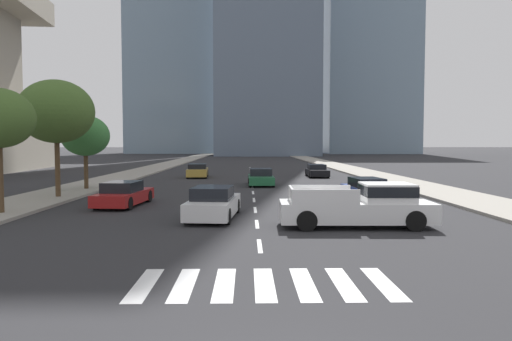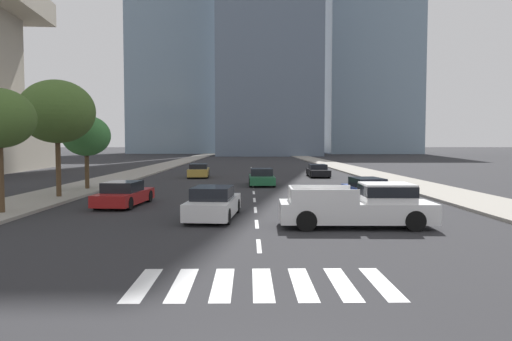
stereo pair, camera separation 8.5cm
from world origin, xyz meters
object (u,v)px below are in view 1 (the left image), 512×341
Objects in this scene: sedan_gold_1 at (198,171)px; sedan_white_4 at (213,204)px; sedan_green_3 at (261,178)px; street_tree_second at (56,112)px; pickup_truck at (364,206)px; sedan_red_5 at (124,195)px; sedan_black_0 at (317,171)px; street_tree_third at (85,136)px; sedan_blue_2 at (368,190)px.

sedan_white_4 reaches higher than sedan_gold_1.
sedan_green_3 is (5.68, -8.59, -0.01)m from sedan_gold_1.
sedan_green_3 is at bearing 36.24° from street_tree_second.
sedan_gold_1 is at bearing 110.19° from pickup_truck.
pickup_truck is at bearing -164.14° from sedan_gold_1.
sedan_black_0 is at bearing -26.26° from sedan_red_5.
sedan_white_4 is at bearing -9.36° from sedan_green_3.
sedan_red_5 is 9.61m from street_tree_third.
pickup_truck is at bearing -20.44° from sedan_blue_2.
street_tree_third is at bearing 150.85° from sedan_gold_1.
pickup_truck reaches higher than sedan_gold_1.
street_tree_third is at bearing 43.45° from sedan_white_4.
sedan_gold_1 is 1.00× the size of sedan_red_5.
pickup_truck is at bearing 10.01° from sedan_green_3.
pickup_truck is at bearing -115.25° from sedan_red_5.
pickup_truck is 1.23× the size of sedan_black_0.
sedan_green_3 is at bearing -155.63° from sedan_blue_2.
sedan_black_0 is 11.31m from sedan_gold_1.
sedan_red_5 is 7.03m from street_tree_second.
pickup_truck reaches higher than sedan_black_0.
pickup_truck is at bearing -105.36° from sedan_white_4.
sedan_black_0 is 1.06× the size of sedan_green_3.
sedan_gold_1 is 20.45m from sedan_red_5.
street_tree_third is at bearing -114.19° from sedan_blue_2.
street_tree_third is at bearing 138.40° from pickup_truck.
sedan_white_4 is at bearing -175.40° from sedan_gold_1.
sedan_gold_1 is 10.30m from sedan_green_3.
street_tree_third is (-6.17, -12.49, 3.08)m from sedan_gold_1.
sedan_white_4 is at bearing -58.65° from sedan_blue_2.
sedan_gold_1 is (-9.05, 26.73, -0.22)m from pickup_truck.
street_tree_third reaches higher than sedan_white_4.
sedan_green_3 reaches higher than sedan_blue_2.
sedan_gold_1 is at bearing 63.70° from street_tree_third.
sedan_green_3 is at bearing -3.35° from sedan_white_4.
street_tree_second reaches higher than sedan_gold_1.
sedan_white_4 is at bearing -37.64° from street_tree_second.
sedan_blue_2 is at bearing 0.75° from sedan_black_0.
street_tree_third reaches higher than sedan_red_5.
pickup_truck is at bearing -31.85° from street_tree_second.
street_tree_second reaches higher than sedan_black_0.
sedan_blue_2 is (11.30, -18.52, -0.01)m from sedan_gold_1.
street_tree_third is at bearing 35.29° from sedan_red_5.
sedan_red_5 is 0.97× the size of street_tree_third.
pickup_truck is 21.04m from street_tree_third.
street_tree_second is at bearing -90.00° from street_tree_third.
sedan_blue_2 is at bearing 76.20° from pickup_truck.
sedan_green_3 is 16.11m from sedan_white_4.
street_tree_third is (-17.47, -13.06, 3.12)m from sedan_black_0.
street_tree_second reaches higher than sedan_red_5.
pickup_truck is 1.23× the size of sedan_gold_1.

